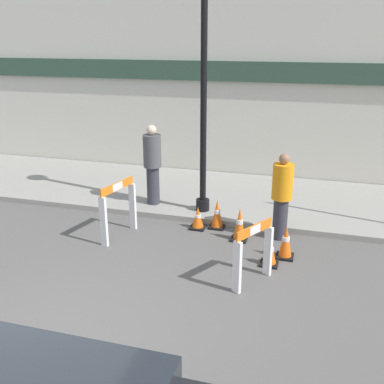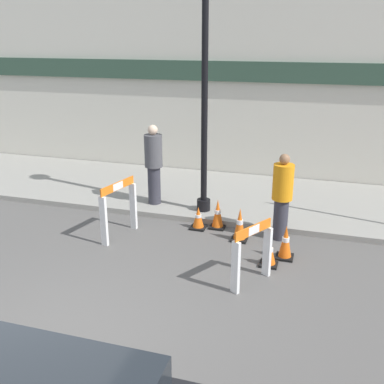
{
  "view_description": "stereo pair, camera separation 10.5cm",
  "coord_description": "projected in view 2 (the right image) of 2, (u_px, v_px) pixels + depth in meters",
  "views": [
    {
      "loc": [
        2.78,
        -3.71,
        3.66
      ],
      "look_at": [
        0.68,
        3.6,
        1.0
      ],
      "focal_mm": 42.0,
      "sensor_mm": 36.0,
      "label": 1
    },
    {
      "loc": [
        2.88,
        -3.69,
        3.66
      ],
      "look_at": [
        0.68,
        3.6,
        1.0
      ],
      "focal_mm": 42.0,
      "sensor_mm": 36.0,
      "label": 2
    }
  ],
  "objects": [
    {
      "name": "traffic_cone_1",
      "position": [
        286.0,
        243.0,
        7.71
      ],
      "size": [
        0.3,
        0.3,
        0.61
      ],
      "color": "black",
      "rests_on": "ground_plane"
    },
    {
      "name": "barricade_0",
      "position": [
        252.0,
        253.0,
        6.83
      ],
      "size": [
        0.52,
        0.78,
        0.99
      ],
      "rotation": [
        0.0,
        0.0,
        7.34
      ],
      "color": "white",
      "rests_on": "ground_plane"
    },
    {
      "name": "streetlamp_post",
      "position": [
        205.0,
        50.0,
        8.56
      ],
      "size": [
        0.44,
        0.44,
        5.1
      ],
      "color": "black",
      "rests_on": "sidewalk_slab"
    },
    {
      "name": "traffic_cone_0",
      "position": [
        198.0,
        218.0,
        8.93
      ],
      "size": [
        0.3,
        0.3,
        0.46
      ],
      "color": "black",
      "rests_on": "ground_plane"
    },
    {
      "name": "barricade_1",
      "position": [
        119.0,
        207.0,
        8.45
      ],
      "size": [
        0.34,
        0.96,
        1.1
      ],
      "rotation": [
        0.0,
        0.0,
        10.77
      ],
      "color": "white",
      "rests_on": "ground_plane"
    },
    {
      "name": "traffic_cone_4",
      "position": [
        218.0,
        214.0,
        8.94
      ],
      "size": [
        0.3,
        0.3,
        0.6
      ],
      "color": "black",
      "rests_on": "ground_plane"
    },
    {
      "name": "traffic_cone_2",
      "position": [
        240.0,
        225.0,
        8.38
      ],
      "size": [
        0.3,
        0.3,
        0.65
      ],
      "color": "black",
      "rests_on": "ground_plane"
    },
    {
      "name": "ground_plane",
      "position": [
        49.0,
        362.0,
        5.32
      ],
      "size": [
        60.0,
        60.0,
        0.0
      ],
      "primitive_type": "plane",
      "color": "#565451"
    },
    {
      "name": "traffic_cone_3",
      "position": [
        269.0,
        252.0,
        7.49
      ],
      "size": [
        0.3,
        0.3,
        0.49
      ],
      "color": "black",
      "rests_on": "ground_plane"
    },
    {
      "name": "person_worker",
      "position": [
        282.0,
        195.0,
        8.27
      ],
      "size": [
        0.53,
        0.53,
        1.66
      ],
      "rotation": [
        0.0,
        0.0,
        -2.5
      ],
      "color": "#33333D",
      "rests_on": "ground_plane"
    },
    {
      "name": "person_pedestrian",
      "position": [
        154.0,
        162.0,
        9.73
      ],
      "size": [
        0.44,
        0.44,
        1.76
      ],
      "rotation": [
        0.0,
        0.0,
        3.28
      ],
      "color": "#33333D",
      "rests_on": "sidewalk_slab"
    },
    {
      "name": "sidewalk_slab",
      "position": [
        196.0,
        192.0,
        10.9
      ],
      "size": [
        18.0,
        3.38,
        0.12
      ],
      "color": "gray",
      "rests_on": "ground_plane"
    },
    {
      "name": "storefront_facade",
      "position": [
        215.0,
        73.0,
        11.6
      ],
      "size": [
        18.0,
        0.22,
        5.5
      ],
      "color": "beige",
      "rests_on": "ground_plane"
    }
  ]
}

